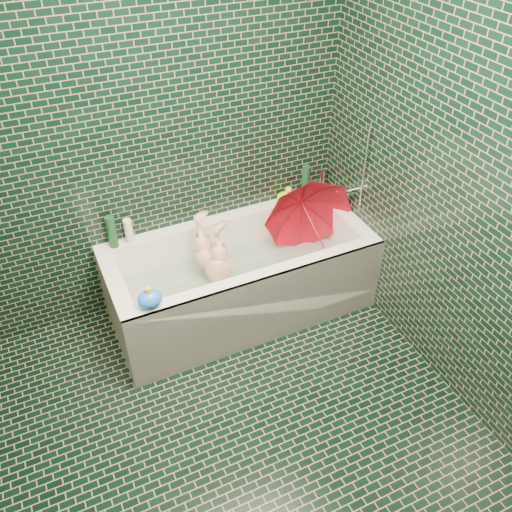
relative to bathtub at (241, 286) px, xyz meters
name	(u,v)px	position (x,y,z in m)	size (l,w,h in m)	color
floor	(241,453)	(-0.45, -1.01, -0.21)	(2.80, 2.80, 0.00)	black
wall_back	(139,131)	(-0.45, 0.39, 1.04)	(2.80, 2.80, 0.00)	black
wall_right	(489,199)	(0.85, -1.01, 1.04)	(2.80, 2.80, 0.00)	black
bathtub	(241,286)	(0.00, 0.00, 0.00)	(1.70, 0.75, 0.55)	white
bath_mat	(240,290)	(0.00, 0.02, -0.06)	(1.35, 0.47, 0.01)	green
water	(240,274)	(0.00, 0.02, 0.09)	(1.48, 0.53, 0.00)	silver
faucet	(353,186)	(0.81, 0.01, 0.56)	(0.18, 0.19, 0.55)	silver
child	(218,276)	(-0.14, 0.05, 0.10)	(0.34, 0.22, 0.92)	#DF9F8B
umbrella	(313,226)	(0.52, -0.02, 0.35)	(0.58, 0.58, 0.51)	red
soap_bottle_a	(323,191)	(0.80, 0.34, 0.34)	(0.09, 0.09, 0.24)	white
soap_bottle_b	(324,194)	(0.79, 0.31, 0.34)	(0.08, 0.08, 0.18)	#431D70
soap_bottle_c	(322,193)	(0.79, 0.32, 0.34)	(0.14, 0.14, 0.18)	#124020
bottle_right_tall	(305,182)	(0.65, 0.33, 0.46)	(0.06, 0.06, 0.24)	#124020
bottle_right_pump	(322,180)	(0.80, 0.36, 0.42)	(0.05, 0.05, 0.17)	silver
bottle_left_tall	(112,232)	(-0.72, 0.33, 0.45)	(0.06, 0.06, 0.22)	#124020
bottle_left_short	(129,231)	(-0.62, 0.33, 0.42)	(0.05, 0.05, 0.17)	white
rubber_duck	(285,195)	(0.49, 0.34, 0.39)	(0.13, 0.09, 0.10)	yellow
bath_toy	(150,299)	(-0.67, -0.30, 0.40)	(0.15, 0.12, 0.14)	#1B74FB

